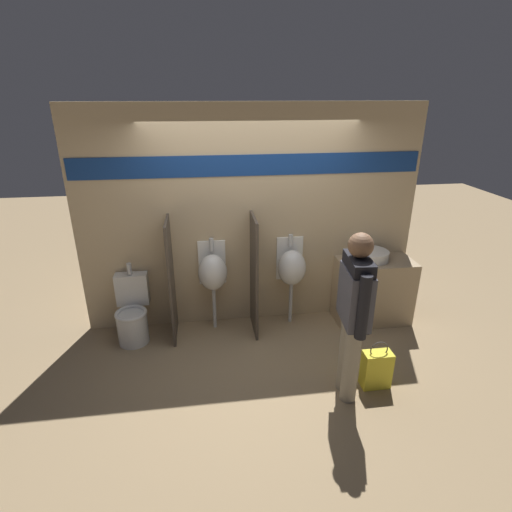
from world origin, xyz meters
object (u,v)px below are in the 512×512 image
urinal_near_counter (213,272)px  person_in_vest (354,307)px  shopping_bag (376,369)px  toilet (133,314)px  urinal_far (292,267)px  sink_basin (372,255)px  cell_phone (358,265)px

urinal_near_counter → person_in_vest: person_in_vest is taller
person_in_vest → shopping_bag: size_ratio=3.20×
urinal_near_counter → toilet: bearing=-172.8°
urinal_far → shopping_bag: bearing=-66.5°
sink_basin → shopping_bag: bearing=-108.0°
toilet → person_in_vest: person_in_vest is taller
sink_basin → toilet: size_ratio=0.46×
person_in_vest → urinal_near_counter: bearing=47.2°
shopping_bag → person_in_vest: bearing=-169.8°
person_in_vest → shopping_bag: 0.85m
shopping_bag → urinal_far: bearing=113.5°
cell_phone → toilet: bearing=178.4°
urinal_near_counter → shopping_bag: size_ratio=2.21×
sink_basin → shopping_bag: sink_basin is taller
sink_basin → urinal_far: size_ratio=0.36×
cell_phone → urinal_far: size_ratio=0.12×
person_in_vest → cell_phone: bearing=-17.4°
sink_basin → shopping_bag: (-0.42, -1.30, -0.69)m
urinal_far → shopping_bag: size_ratio=2.21×
sink_basin → urinal_far: 1.02m
cell_phone → toilet: 2.79m
sink_basin → toilet: sink_basin is taller
sink_basin → urinal_near_counter: size_ratio=0.36×
urinal_far → person_in_vest: person_in_vest is taller
cell_phone → person_in_vest: (-0.52, -1.21, 0.14)m
urinal_near_counter → shopping_bag: urinal_near_counter is taller
cell_phone → urinal_near_counter: 1.77m
urinal_near_counter → toilet: 1.08m
cell_phone → urinal_far: (-0.78, 0.20, -0.08)m
cell_phone → person_in_vest: 1.32m
toilet → person_in_vest: (2.22, -1.29, 0.65)m
cell_phone → urinal_far: bearing=165.4°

